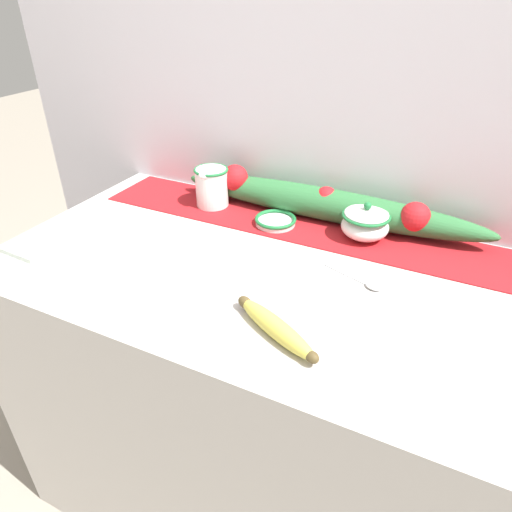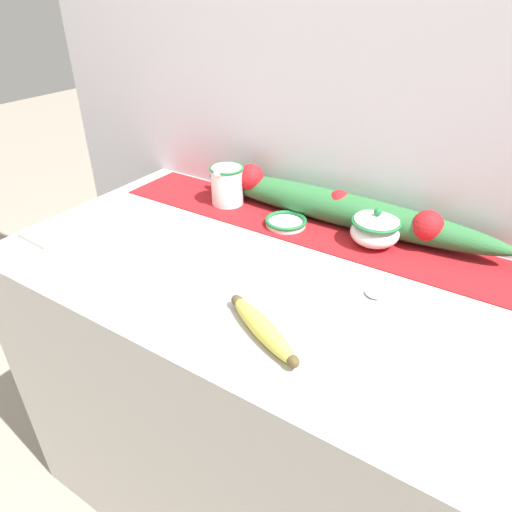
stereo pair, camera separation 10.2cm
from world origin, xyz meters
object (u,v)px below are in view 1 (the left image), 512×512
object	(u,v)px
small_dish	(275,221)
spoon	(370,285)
sugar_bowl	(365,223)
banana	(275,327)
cream_pitcher	(212,186)
napkin_stack	(35,245)

from	to	relation	value
small_dish	spoon	distance (m)	0.35
sugar_bowl	banana	size ratio (longest dim) A/B	0.58
cream_pitcher	sugar_bowl	world-z (taller)	cream_pitcher
banana	spoon	distance (m)	0.27
banana	small_dish	bearing A→B (deg)	113.97
banana	spoon	xyz separation A→B (m)	(0.12, 0.24, -0.01)
spoon	napkin_stack	xyz separation A→B (m)	(-0.80, -0.20, 0.00)
small_dish	spoon	world-z (taller)	small_dish
small_dish	spoon	xyz separation A→B (m)	(0.31, -0.18, -0.01)
cream_pitcher	spoon	xyz separation A→B (m)	(0.53, -0.21, -0.06)
spoon	sugar_bowl	bearing A→B (deg)	127.36
banana	spoon	world-z (taller)	banana
banana	napkin_stack	size ratio (longest dim) A/B	1.78
sugar_bowl	small_dish	world-z (taller)	sugar_bowl
sugar_bowl	napkin_stack	bearing A→B (deg)	-150.78
napkin_stack	banana	bearing A→B (deg)	-3.02
cream_pitcher	banana	distance (m)	0.61
cream_pitcher	napkin_stack	bearing A→B (deg)	-123.94
spoon	napkin_stack	world-z (taller)	napkin_stack
sugar_bowl	spoon	bearing A→B (deg)	-71.69
sugar_bowl	spoon	world-z (taller)	sugar_bowl
cream_pitcher	spoon	size ratio (longest dim) A/B	0.79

